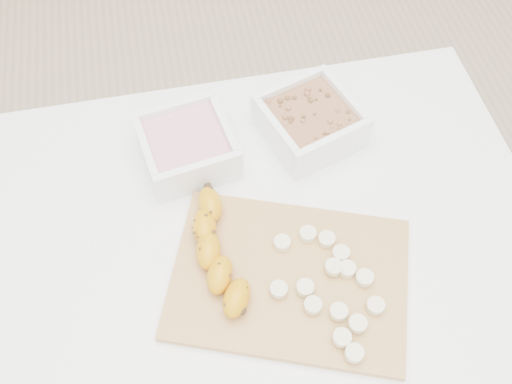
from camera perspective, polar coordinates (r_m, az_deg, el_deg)
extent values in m
plane|color=#C6AD89|center=(1.69, 0.21, -15.86)|extent=(3.50, 3.50, 0.00)
cube|color=white|center=(1.01, 0.34, -3.84)|extent=(1.00, 0.70, 0.04)
cylinder|color=white|center=(1.52, -18.61, -3.96)|extent=(0.05, 0.05, 0.71)
cylinder|color=white|center=(1.58, 13.95, 1.54)|extent=(0.05, 0.05, 0.71)
cube|color=white|center=(1.05, -6.88, 4.57)|extent=(0.18, 0.18, 0.07)
cube|color=pink|center=(1.05, -6.90, 4.67)|extent=(0.15, 0.15, 0.04)
cube|color=white|center=(1.08, 5.42, 7.04)|extent=(0.21, 0.21, 0.08)
cube|color=brown|center=(1.08, 5.43, 7.15)|extent=(0.17, 0.17, 0.04)
cube|color=#BA8747|center=(0.94, 3.35, -8.58)|extent=(0.45, 0.39, 0.01)
cylinder|color=beige|center=(0.96, 2.61, -5.10)|extent=(0.03, 0.03, 0.01)
cylinder|color=beige|center=(0.97, 5.21, -4.20)|extent=(0.03, 0.03, 0.01)
cylinder|color=beige|center=(0.96, 7.08, -4.71)|extent=(0.03, 0.03, 0.01)
cylinder|color=beige|center=(0.96, 8.49, -6.09)|extent=(0.03, 0.03, 0.01)
cylinder|color=beige|center=(0.94, 9.10, -7.62)|extent=(0.03, 0.03, 0.01)
cylinder|color=beige|center=(0.94, 10.80, -8.43)|extent=(0.03, 0.03, 0.01)
cylinder|color=beige|center=(0.93, 11.86, -11.07)|extent=(0.03, 0.03, 0.01)
cylinder|color=beige|center=(0.92, 2.29, -9.72)|extent=(0.03, 0.03, 0.01)
cylinder|color=beige|center=(0.92, 4.94, -9.52)|extent=(0.03, 0.03, 0.01)
cylinder|color=beige|center=(0.91, 5.71, -11.21)|extent=(0.03, 0.03, 0.01)
cylinder|color=beige|center=(0.91, 8.28, -11.77)|extent=(0.03, 0.03, 0.01)
cylinder|color=beige|center=(0.91, 10.12, -12.86)|extent=(0.03, 0.03, 0.01)
cylinder|color=beige|center=(0.89, 9.80, -15.60)|extent=(0.03, 0.03, 0.01)
cylinder|color=beige|center=(0.90, 8.59, -14.22)|extent=(0.03, 0.03, 0.01)
cylinder|color=beige|center=(0.94, 7.77, -7.45)|extent=(0.03, 0.03, 0.01)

